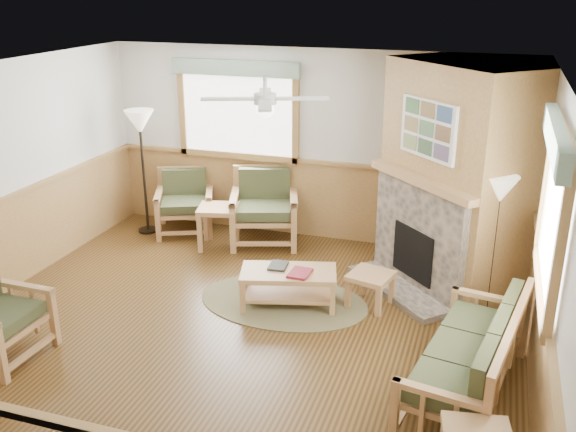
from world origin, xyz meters
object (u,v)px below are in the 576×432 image
(sofa, at_px, (467,354))
(armchair_back_right, at_px, (264,208))
(footstool, at_px, (370,289))
(floor_lamp_left, at_px, (144,172))
(floor_lamp_right, at_px, (493,248))
(coffee_table, at_px, (288,288))
(armchair_back_left, at_px, (185,203))
(end_table_chairs, at_px, (219,227))

(sofa, relative_size, armchair_back_right, 1.83)
(footstool, height_order, floor_lamp_left, floor_lamp_left)
(floor_lamp_left, bearing_deg, floor_lamp_right, -12.37)
(sofa, height_order, floor_lamp_left, floor_lamp_left)
(floor_lamp_left, bearing_deg, coffee_table, -29.65)
(footstool, distance_m, floor_lamp_right, 1.44)
(sofa, relative_size, armchair_back_left, 2.07)
(footstool, bearing_deg, coffee_table, -162.06)
(end_table_chairs, bearing_deg, footstool, -23.91)
(coffee_table, distance_m, end_table_chairs, 1.99)
(footstool, relative_size, floor_lamp_right, 0.28)
(coffee_table, bearing_deg, floor_lamp_right, -3.07)
(coffee_table, bearing_deg, footstool, 2.60)
(sofa, xyz_separation_m, floor_lamp_right, (0.14, 1.62, 0.39))
(armchair_back_right, distance_m, coffee_table, 1.98)
(armchair_back_left, height_order, armchair_back_right, armchair_back_right)
(sofa, height_order, footstool, sofa)
(armchair_back_right, distance_m, end_table_chairs, 0.70)
(sofa, xyz_separation_m, end_table_chairs, (-3.52, 2.48, -0.13))
(end_table_chairs, bearing_deg, floor_lamp_right, -13.30)
(floor_lamp_left, bearing_deg, armchair_back_left, 17.61)
(armchair_back_right, distance_m, floor_lamp_right, 3.37)
(sofa, height_order, armchair_back_right, armchair_back_right)
(armchair_back_left, height_order, floor_lamp_right, floor_lamp_right)
(end_table_chairs, xyz_separation_m, footstool, (2.37, -1.05, -0.10))
(coffee_table, height_order, end_table_chairs, end_table_chairs)
(armchair_back_right, bearing_deg, sofa, -62.40)
(floor_lamp_right, bearing_deg, armchair_back_left, 164.04)
(coffee_table, xyz_separation_m, floor_lamp_left, (-2.73, 1.55, 0.70))
(sofa, height_order, floor_lamp_right, floor_lamp_right)
(coffee_table, distance_m, footstool, 0.94)
(sofa, relative_size, footstool, 4.07)
(footstool, bearing_deg, floor_lamp_left, 160.81)
(coffee_table, distance_m, floor_lamp_left, 3.22)
(armchair_back_left, relative_size, coffee_table, 0.83)
(floor_lamp_left, bearing_deg, end_table_chairs, -9.60)
(floor_lamp_right, bearing_deg, coffee_table, -167.72)
(armchair_back_right, bearing_deg, coffee_table, -80.20)
(armchair_back_right, xyz_separation_m, coffee_table, (0.93, -1.73, -0.29))
(armchair_back_left, xyz_separation_m, armchair_back_right, (1.26, 0.00, 0.06))
(coffee_table, bearing_deg, armchair_back_right, 102.94)
(armchair_back_left, bearing_deg, floor_lamp_right, -39.68)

